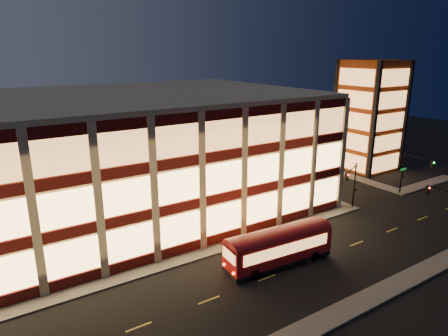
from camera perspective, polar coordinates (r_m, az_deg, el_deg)
ground at (r=39.22m, az=-4.22°, el=-13.20°), size 200.00×200.00×0.00m
sidewalk_office_south at (r=38.83m, az=-8.95°, el=-13.57°), size 54.00×2.00×0.15m
sidewalk_office_east at (r=64.19m, az=6.39°, el=-1.18°), size 2.00×30.00×0.15m
sidewalk_tower_south at (r=67.05m, az=26.72°, el=-2.11°), size 14.00×2.00×0.15m
sidewalk_tower_west at (r=71.45m, az=13.23°, el=0.31°), size 2.00×30.00×0.15m
office_building at (r=50.25m, az=-16.78°, el=1.76°), size 50.45×30.45×14.50m
stair_tower at (r=70.89m, az=20.03°, el=7.02°), size 8.60×8.60×18.00m
traffic_signal_far at (r=51.24m, az=17.80°, el=-1.71°), size 3.79×1.87×6.00m
traffic_signal_right at (r=59.75m, az=25.34°, el=0.00°), size 1.20×4.37×6.00m
trolley_bus at (r=38.20m, az=7.81°, el=-10.78°), size 10.79×3.47×3.60m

